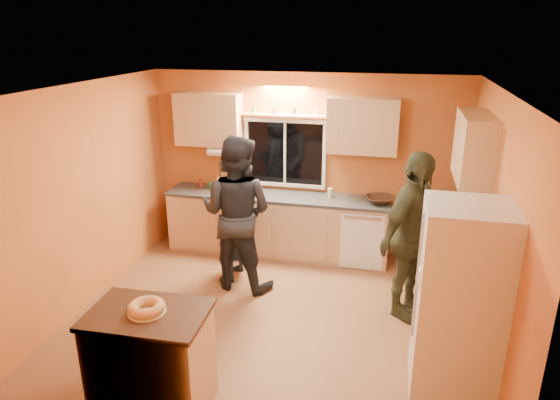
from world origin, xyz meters
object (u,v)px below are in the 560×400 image
(refrigerator, at_px, (459,302))
(person_center, at_px, (237,213))
(person_right, at_px, (412,237))
(person_left, at_px, (231,215))
(island, at_px, (152,360))

(refrigerator, height_order, person_center, person_center)
(person_center, relative_size, person_right, 1.02)
(person_left, xyz_separation_m, person_right, (2.26, -0.40, 0.09))
(refrigerator, relative_size, person_center, 0.91)
(person_left, bearing_deg, person_center, 40.44)
(island, distance_m, person_right, 3.03)
(person_center, bearing_deg, person_right, -178.21)
(island, xyz_separation_m, person_center, (0.04, 2.30, 0.50))
(island, bearing_deg, person_right, 41.96)
(person_right, bearing_deg, refrigerator, -130.54)
(refrigerator, bearing_deg, person_center, 150.20)
(person_left, relative_size, person_right, 0.90)
(person_left, height_order, person_right, person_right)
(island, distance_m, person_left, 2.51)
(person_center, height_order, person_right, person_center)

